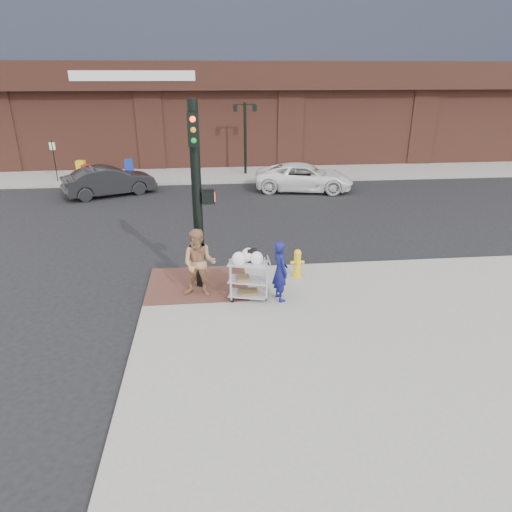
{
  "coord_description": "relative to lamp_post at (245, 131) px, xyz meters",
  "views": [
    {
      "loc": [
        -0.16,
        -10.92,
        5.73
      ],
      "look_at": [
        0.98,
        0.12,
        1.25
      ],
      "focal_mm": 32.0,
      "sensor_mm": 36.0,
      "label": 1
    }
  ],
  "objects": [
    {
      "name": "ground",
      "position": [
        -2.0,
        -16.0,
        -2.62
      ],
      "size": [
        220.0,
        220.0,
        0.0
      ],
      "primitive_type": "plane",
      "color": "black",
      "rests_on": "ground"
    },
    {
      "name": "brick_curb_ramp",
      "position": [
        -2.6,
        -15.1,
        -2.46
      ],
      "size": [
        2.8,
        2.4,
        0.01
      ],
      "primitive_type": "cube",
      "color": "brown",
      "rests_on": "sidewalk_near"
    },
    {
      "name": "lamp_post",
      "position": [
        0.0,
        0.0,
        0.0
      ],
      "size": [
        1.32,
        0.22,
        4.0
      ],
      "color": "black",
      "rests_on": "sidewalk_far"
    },
    {
      "name": "newsbox_red",
      "position": [
        -8.86,
        -1.2,
        -2.01
      ],
      "size": [
        0.45,
        0.42,
        0.91
      ],
      "primitive_type": "cube",
      "rotation": [
        0.0,
        0.0,
        -0.23
      ],
      "color": "red",
      "rests_on": "sidewalk_far"
    },
    {
      "name": "pedestrian_tan",
      "position": [
        -2.51,
        -15.82,
        -1.54
      ],
      "size": [
        1.03,
        0.88,
        1.86
      ],
      "primitive_type": "imported",
      "rotation": [
        0.0,
        0.0,
        -0.21
      ],
      "color": "#A7734E",
      "rests_on": "sidewalk_near"
    },
    {
      "name": "newsbox_blue",
      "position": [
        -6.65,
        -0.49,
        -1.95
      ],
      "size": [
        0.44,
        0.4,
        1.04
      ],
      "primitive_type": "cube",
      "rotation": [
        0.0,
        0.0,
        0.0
      ],
      "color": "#172F9A",
      "rests_on": "sidewalk_far"
    },
    {
      "name": "sedan_dark",
      "position": [
        -7.11,
        -3.94,
        -1.89
      ],
      "size": [
        4.65,
        3.24,
        1.45
      ],
      "primitive_type": "imported",
      "rotation": [
        0.0,
        0.0,
        2.0
      ],
      "color": "black",
      "rests_on": "ground"
    },
    {
      "name": "woman_blue",
      "position": [
        -0.43,
        -16.27,
        -1.65
      ],
      "size": [
        0.53,
        0.68,
        1.64
      ],
      "primitive_type": "imported",
      "rotation": [
        0.0,
        0.0,
        1.82
      ],
      "color": "navy",
      "rests_on": "sidewalk_near"
    },
    {
      "name": "traffic_signal_pole",
      "position": [
        -2.48,
        -15.23,
        0.21
      ],
      "size": [
        0.61,
        0.51,
        5.0
      ],
      "color": "black",
      "rests_on": "sidewalk_near"
    },
    {
      "name": "minivan_white",
      "position": [
        2.73,
        -3.95,
        -1.92
      ],
      "size": [
        5.34,
        3.19,
        1.39
      ],
      "primitive_type": "imported",
      "rotation": [
        0.0,
        0.0,
        1.38
      ],
      "color": "white",
      "rests_on": "ground"
    },
    {
      "name": "newsbox_yellow",
      "position": [
        -9.22,
        -0.77,
        -1.94
      ],
      "size": [
        0.48,
        0.44,
        1.06
      ],
      "primitive_type": "cube",
      "rotation": [
        0.0,
        0.0,
        -0.08
      ],
      "color": "yellow",
      "rests_on": "sidewalk_far"
    },
    {
      "name": "fire_hydrant",
      "position": [
        0.3,
        -14.89,
        -2.04
      ],
      "size": [
        0.4,
        0.28,
        0.85
      ],
      "color": "yellow",
      "rests_on": "sidewalk_near"
    },
    {
      "name": "sidewalk_far",
      "position": [
        10.5,
        16.0,
        -2.54
      ],
      "size": [
        65.0,
        36.0,
        0.15
      ],
      "primitive_type": "cube",
      "color": "gray",
      "rests_on": "ground"
    },
    {
      "name": "utility_cart",
      "position": [
        -1.25,
        -16.11,
        -1.84
      ],
      "size": [
        1.1,
        0.79,
        1.38
      ],
      "color": "#A9A8AE",
      "rests_on": "sidewalk_near"
    },
    {
      "name": "parking_sign",
      "position": [
        -10.5,
        -1.0,
        -1.37
      ],
      "size": [
        0.05,
        0.05,
        2.2
      ],
      "primitive_type": "cylinder",
      "color": "black",
      "rests_on": "sidewalk_far"
    }
  ]
}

